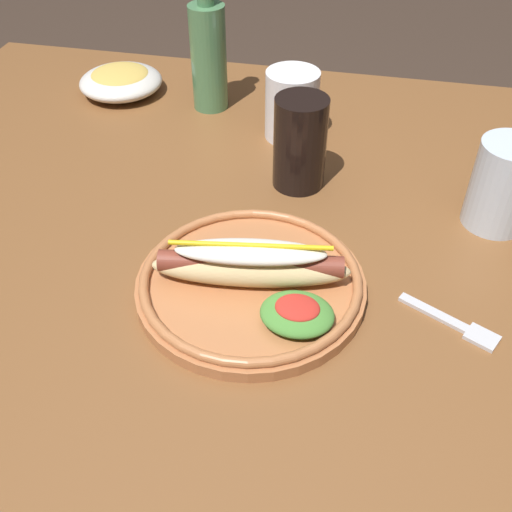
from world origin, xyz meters
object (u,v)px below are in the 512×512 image
object	(u,v)px
soda_cup	(300,143)
extra_cup	(292,105)
hot_dog_plate	(253,280)
water_cup	(503,185)
glass_bottle	(208,52)
side_bowl	(121,80)
fork	(456,324)

from	to	relation	value
soda_cup	extra_cup	bearing A→B (deg)	104.19
hot_dog_plate	water_cup	size ratio (longest dim) A/B	2.27
soda_cup	glass_bottle	xyz separation A→B (m)	(-0.19, 0.21, 0.03)
hot_dog_plate	soda_cup	bearing A→B (deg)	86.39
glass_bottle	soda_cup	bearing A→B (deg)	-47.32
water_cup	side_bowl	distance (m)	0.70
hot_dog_plate	soda_cup	xyz separation A→B (m)	(0.02, 0.24, 0.05)
hot_dog_plate	soda_cup	world-z (taller)	soda_cup
fork	extra_cup	distance (m)	0.47
fork	water_cup	distance (m)	0.23
soda_cup	glass_bottle	world-z (taller)	glass_bottle
water_cup	side_bowl	bearing A→B (deg)	157.96
fork	glass_bottle	world-z (taller)	glass_bottle
hot_dog_plate	glass_bottle	distance (m)	0.49
fork	soda_cup	bearing A→B (deg)	159.16
water_cup	glass_bottle	distance (m)	0.53
soda_cup	glass_bottle	distance (m)	0.29
hot_dog_plate	side_bowl	bearing A→B (deg)	127.14
soda_cup	side_bowl	distance (m)	0.44
fork	water_cup	world-z (taller)	water_cup
hot_dog_plate	soda_cup	size ratio (longest dim) A/B	2.03
glass_bottle	water_cup	bearing A→B (deg)	-27.56
hot_dog_plate	water_cup	world-z (taller)	water_cup
soda_cup	water_cup	xyz separation A→B (m)	(0.28, -0.04, -0.01)
water_cup	side_bowl	size ratio (longest dim) A/B	0.80
fork	side_bowl	xyz separation A→B (m)	(-0.59, 0.47, 0.02)
water_cup	extra_cup	distance (m)	0.36
extra_cup	glass_bottle	size ratio (longest dim) A/B	0.43
hot_dog_plate	glass_bottle	bearing A→B (deg)	111.43
water_cup	extra_cup	world-z (taller)	water_cup
water_cup	extra_cup	bearing A→B (deg)	151.06
extra_cup	side_bowl	distance (m)	0.35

